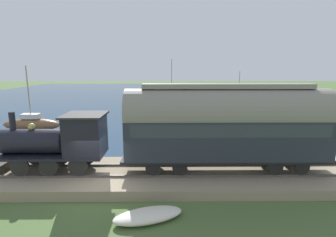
{
  "coord_description": "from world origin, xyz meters",
  "views": [
    {
      "loc": [
        -12.22,
        -3.26,
        6.03
      ],
      "look_at": [
        7.64,
        -3.45,
        2.09
      ],
      "focal_mm": 28.0,
      "sensor_mm": 36.0,
      "label": 1
    }
  ],
  "objects_px": {
    "rowboat_off_pier": "(182,146)",
    "rowboat_far_out": "(140,126)",
    "passenger_coach": "(226,124)",
    "beached_dinghy": "(148,216)",
    "rowboat_near_shore": "(181,126)",
    "sailboat_brown": "(32,124)",
    "rowboat_mid_harbor": "(233,148)",
    "steam_locomotive": "(61,140)",
    "sailboat_white": "(172,99)",
    "sailboat_green": "(239,97)"
  },
  "relations": [
    {
      "from": "rowboat_mid_harbor",
      "to": "beached_dinghy",
      "type": "bearing_deg",
      "value": -169.84
    },
    {
      "from": "rowboat_near_shore",
      "to": "beached_dinghy",
      "type": "xyz_separation_m",
      "value": [
        -15.9,
        2.22,
        0.01
      ]
    },
    {
      "from": "steam_locomotive",
      "to": "rowboat_off_pier",
      "type": "relative_size",
      "value": 2.12
    },
    {
      "from": "rowboat_off_pier",
      "to": "beached_dinghy",
      "type": "relative_size",
      "value": 0.92
    },
    {
      "from": "steam_locomotive",
      "to": "passenger_coach",
      "type": "xyz_separation_m",
      "value": [
        0.0,
        -8.61,
        0.84
      ]
    },
    {
      "from": "sailboat_white",
      "to": "rowboat_near_shore",
      "type": "xyz_separation_m",
      "value": [
        -19.2,
        -0.48,
        -0.42
      ]
    },
    {
      "from": "passenger_coach",
      "to": "sailboat_green",
      "type": "distance_m",
      "value": 35.58
    },
    {
      "from": "sailboat_white",
      "to": "rowboat_off_pier",
      "type": "relative_size",
      "value": 2.63
    },
    {
      "from": "beached_dinghy",
      "to": "rowboat_near_shore",
      "type": "bearing_deg",
      "value": -7.96
    },
    {
      "from": "rowboat_off_pier",
      "to": "rowboat_far_out",
      "type": "bearing_deg",
      "value": 52.86
    },
    {
      "from": "steam_locomotive",
      "to": "rowboat_mid_harbor",
      "type": "xyz_separation_m",
      "value": [
        5.13,
        -10.46,
        -2.09
      ]
    },
    {
      "from": "passenger_coach",
      "to": "rowboat_mid_harbor",
      "type": "distance_m",
      "value": 6.19
    },
    {
      "from": "passenger_coach",
      "to": "sailboat_white",
      "type": "relative_size",
      "value": 1.48
    },
    {
      "from": "steam_locomotive",
      "to": "sailboat_brown",
      "type": "distance_m",
      "value": 13.43
    },
    {
      "from": "steam_locomotive",
      "to": "rowboat_off_pier",
      "type": "bearing_deg",
      "value": -49.82
    },
    {
      "from": "rowboat_mid_harbor",
      "to": "rowboat_off_pier",
      "type": "xyz_separation_m",
      "value": [
        0.5,
        3.79,
        -0.03
      ]
    },
    {
      "from": "steam_locomotive",
      "to": "rowboat_near_shore",
      "type": "distance_m",
      "value": 14.12
    },
    {
      "from": "sailboat_green",
      "to": "rowboat_mid_harbor",
      "type": "height_order",
      "value": "sailboat_green"
    },
    {
      "from": "passenger_coach",
      "to": "sailboat_white",
      "type": "xyz_separation_m",
      "value": [
        31.29,
        2.1,
        -2.49
      ]
    },
    {
      "from": "rowboat_mid_harbor",
      "to": "rowboat_far_out",
      "type": "relative_size",
      "value": 0.86
    },
    {
      "from": "passenger_coach",
      "to": "rowboat_near_shore",
      "type": "xyz_separation_m",
      "value": [
        12.1,
        1.63,
        -2.91
      ]
    },
    {
      "from": "steam_locomotive",
      "to": "beached_dinghy",
      "type": "height_order",
      "value": "steam_locomotive"
    },
    {
      "from": "sailboat_brown",
      "to": "sailboat_green",
      "type": "distance_m",
      "value": 34.64
    },
    {
      "from": "rowboat_near_shore",
      "to": "beached_dinghy",
      "type": "relative_size",
      "value": 0.87
    },
    {
      "from": "rowboat_mid_harbor",
      "to": "beached_dinghy",
      "type": "distance_m",
      "value": 10.59
    },
    {
      "from": "rowboat_off_pier",
      "to": "passenger_coach",
      "type": "bearing_deg",
      "value": -137.01
    },
    {
      "from": "passenger_coach",
      "to": "sailboat_brown",
      "type": "relative_size",
      "value": 1.77
    },
    {
      "from": "steam_locomotive",
      "to": "beached_dinghy",
      "type": "relative_size",
      "value": 1.96
    },
    {
      "from": "rowboat_off_pier",
      "to": "sailboat_brown",
      "type": "bearing_deg",
      "value": 92.29
    },
    {
      "from": "sailboat_white",
      "to": "sailboat_green",
      "type": "relative_size",
      "value": 1.36
    },
    {
      "from": "steam_locomotive",
      "to": "sailboat_green",
      "type": "bearing_deg",
      "value": -28.88
    },
    {
      "from": "rowboat_near_shore",
      "to": "rowboat_off_pier",
      "type": "xyz_separation_m",
      "value": [
        -6.46,
        0.32,
        -0.05
      ]
    },
    {
      "from": "rowboat_off_pier",
      "to": "beached_dinghy",
      "type": "height_order",
      "value": "beached_dinghy"
    },
    {
      "from": "sailboat_brown",
      "to": "beached_dinghy",
      "type": "bearing_deg",
      "value": -138.95
    },
    {
      "from": "steam_locomotive",
      "to": "sailboat_white",
      "type": "bearing_deg",
      "value": -11.75
    },
    {
      "from": "rowboat_off_pier",
      "to": "steam_locomotive",
      "type": "bearing_deg",
      "value": 154.12
    },
    {
      "from": "beached_dinghy",
      "to": "sailboat_green",
      "type": "bearing_deg",
      "value": -20.31
    },
    {
      "from": "sailboat_white",
      "to": "beached_dinghy",
      "type": "height_order",
      "value": "sailboat_white"
    },
    {
      "from": "rowboat_near_shore",
      "to": "rowboat_off_pier",
      "type": "bearing_deg",
      "value": 165.62
    },
    {
      "from": "steam_locomotive",
      "to": "sailboat_green",
      "type": "distance_m",
      "value": 38.88
    },
    {
      "from": "sailboat_green",
      "to": "rowboat_near_shore",
      "type": "height_order",
      "value": "sailboat_green"
    },
    {
      "from": "sailboat_brown",
      "to": "rowboat_mid_harbor",
      "type": "distance_m",
      "value": 18.75
    },
    {
      "from": "sailboat_green",
      "to": "beached_dinghy",
      "type": "distance_m",
      "value": 40.32
    },
    {
      "from": "steam_locomotive",
      "to": "beached_dinghy",
      "type": "xyz_separation_m",
      "value": [
        -3.8,
        -4.76,
        -2.07
      ]
    },
    {
      "from": "beached_dinghy",
      "to": "steam_locomotive",
      "type": "bearing_deg",
      "value": 51.43
    },
    {
      "from": "rowboat_mid_harbor",
      "to": "passenger_coach",
      "type": "bearing_deg",
      "value": -157.11
    },
    {
      "from": "passenger_coach",
      "to": "rowboat_off_pier",
      "type": "relative_size",
      "value": 3.9
    },
    {
      "from": "sailboat_green",
      "to": "rowboat_near_shore",
      "type": "distance_m",
      "value": 24.88
    },
    {
      "from": "passenger_coach",
      "to": "sailboat_green",
      "type": "bearing_deg",
      "value": -16.61
    },
    {
      "from": "sailboat_white",
      "to": "rowboat_near_shore",
      "type": "relative_size",
      "value": 2.79
    }
  ]
}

